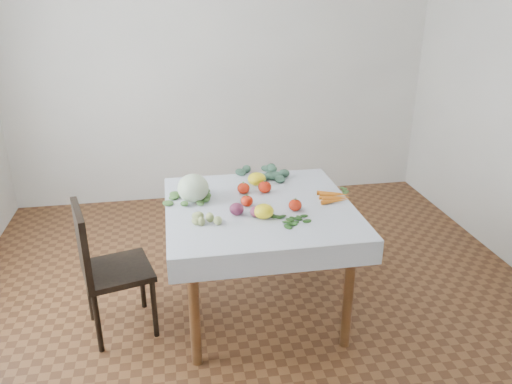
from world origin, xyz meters
TOP-DOWN VIEW (x-y plane):
  - ground at (0.00, 0.00)m, footprint 4.00×4.00m
  - back_wall at (0.00, 2.00)m, footprint 4.00×0.04m
  - table at (0.00, 0.00)m, footprint 1.00×1.00m
  - tablecloth at (0.00, 0.00)m, footprint 1.12×1.12m
  - chair at (-0.95, -0.06)m, footprint 0.47×0.47m
  - cabbage at (-0.39, 0.14)m, footprint 0.20×0.20m
  - tomato_a at (0.07, 0.19)m, footprint 0.11×0.11m
  - tomato_b at (-0.07, 0.20)m, footprint 0.10×0.10m
  - tomato_c at (0.20, -0.11)m, footprint 0.10×0.10m
  - tomato_d at (-0.08, 0.00)m, footprint 0.09×0.09m
  - heirloom_back at (0.04, 0.33)m, footprint 0.15×0.15m
  - heirloom_front at (-0.01, -0.18)m, footprint 0.14×0.14m
  - onion_a at (-0.15, -0.11)m, footprint 0.09×0.09m
  - onion_b at (-0.05, -0.16)m, footprint 0.09×0.09m
  - tomatillo_cluster at (-0.32, -0.17)m, footprint 0.17×0.10m
  - carrot_bunch at (0.48, 0.01)m, footprint 0.19×0.18m
  - kale_bunch at (0.13, 0.48)m, footprint 0.36×0.28m
  - basil_bunch at (0.13, -0.24)m, footprint 0.23×0.18m
  - dill_bunch at (-0.43, 0.16)m, footprint 0.28×0.21m

SIDE VIEW (x-z plane):
  - ground at x=0.00m, z-range 0.00..0.00m
  - chair at x=-0.95m, z-range 0.06..0.92m
  - table at x=0.00m, z-range 0.28..1.03m
  - tablecloth at x=0.00m, z-range 0.75..0.76m
  - basil_bunch at x=0.13m, z-range 0.76..0.77m
  - dill_bunch at x=-0.43m, z-range 0.76..0.78m
  - carrot_bunch at x=0.48m, z-range 0.76..0.78m
  - kale_bunch at x=0.13m, z-range 0.76..0.80m
  - tomatillo_cluster at x=-0.32m, z-range 0.76..0.80m
  - onion_b at x=-0.05m, z-range 0.76..0.82m
  - tomato_d at x=-0.08m, z-range 0.76..0.82m
  - tomato_c at x=0.20m, z-range 0.76..0.83m
  - tomato_b at x=-0.07m, z-range 0.76..0.83m
  - onion_a at x=-0.15m, z-range 0.76..0.83m
  - tomato_a at x=0.07m, z-range 0.76..0.83m
  - heirloom_front at x=-0.01m, z-range 0.76..0.84m
  - heirloom_back at x=0.04m, z-range 0.76..0.84m
  - cabbage at x=-0.39m, z-range 0.76..0.93m
  - back_wall at x=0.00m, z-range 0.00..2.70m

